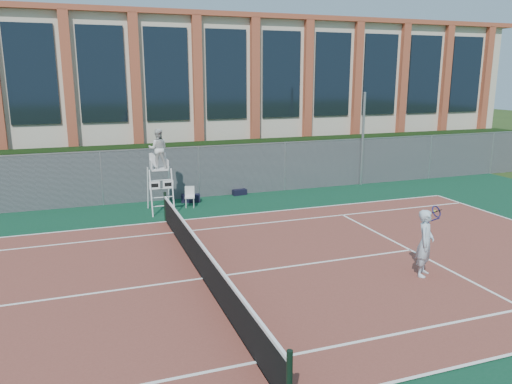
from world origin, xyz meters
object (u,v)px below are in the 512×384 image
object	(u,v)px
steel_pole	(363,139)
umpire_chair	(158,151)
tennis_player	(425,243)
plastic_chair	(190,195)

from	to	relation	value
steel_pole	umpire_chair	world-z (taller)	steel_pole
steel_pole	tennis_player	world-z (taller)	steel_pole
umpire_chair	plastic_chair	distance (m)	2.27
plastic_chair	umpire_chair	bearing A→B (deg)	-164.79
tennis_player	plastic_chair	bearing A→B (deg)	114.99
tennis_player	steel_pole	bearing A→B (deg)	66.93
steel_pole	plastic_chair	xyz separation A→B (m)	(-8.68, -1.32, -1.72)
plastic_chair	steel_pole	bearing A→B (deg)	8.67
plastic_chair	tennis_player	size ratio (longest dim) A/B	0.46
steel_pole	umpire_chair	size ratio (longest dim) A/B	1.36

